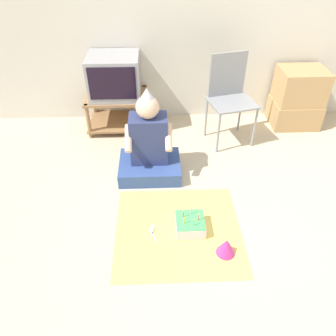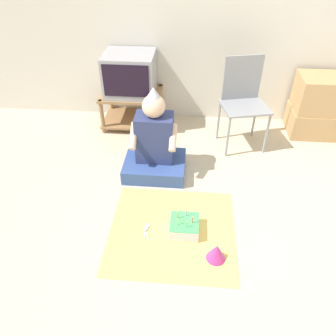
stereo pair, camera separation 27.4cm
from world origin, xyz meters
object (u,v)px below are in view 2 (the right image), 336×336
folding_chair (243,96)px  person_seated (155,147)px  party_hat_blue (216,252)px  cardboard_box_stack (317,106)px  tv (130,74)px  birthday_cake (184,226)px

folding_chair → person_seated: 1.08m
party_hat_blue → cardboard_box_stack: bearing=58.8°
tv → party_hat_blue: bearing=-63.6°
cardboard_box_stack → birthday_cake: 2.18m
folding_chair → party_hat_blue: size_ratio=6.40×
person_seated → tv: bearing=112.7°
birthday_cake → folding_chair: bearing=69.0°
folding_chair → birthday_cake: size_ratio=4.03×
folding_chair → person_seated: size_ratio=1.07×
tv → folding_chair: 1.26m
person_seated → cardboard_box_stack: bearing=27.0°
person_seated → birthday_cake: bearing=-67.2°
folding_chair → party_hat_blue: (-0.28, -1.63, -0.47)m
cardboard_box_stack → birthday_cake: bearing=-130.2°
birthday_cake → party_hat_blue: (0.25, -0.25, 0.02)m
tv → party_hat_blue: tv is taller
tv → cardboard_box_stack: (2.09, -0.00, -0.31)m
tv → person_seated: bearing=-67.3°
cardboard_box_stack → birthday_cake: cardboard_box_stack is taller
folding_chair → person_seated: (-0.86, -0.61, -0.26)m
birthday_cake → party_hat_blue: bearing=-44.6°
cardboard_box_stack → party_hat_blue: (-1.15, -1.90, -0.25)m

